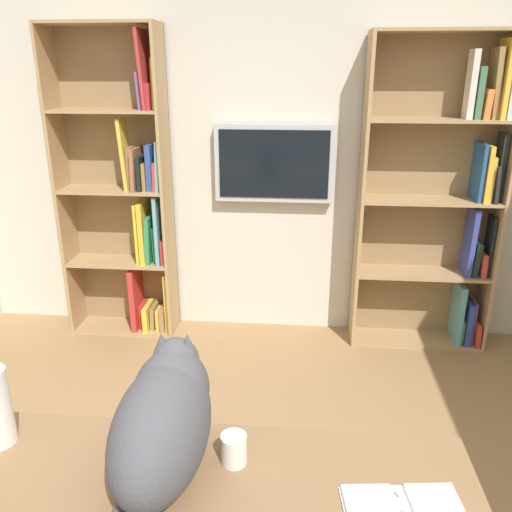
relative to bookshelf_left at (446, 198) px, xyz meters
The scene contains 6 objects.
wall_back 1.25m from the bookshelf_left, ahead, with size 4.52×0.06×2.70m, color beige.
bookshelf_left is the anchor object (origin of this frame).
bookshelf_right 2.22m from the bookshelf_left, ahead, with size 0.78×0.28×2.18m.
wall_mounted_tv 1.19m from the bookshelf_left, ahead, with size 0.83×0.07×0.54m.
cat 2.66m from the bookshelf_left, 59.33° to the left, with size 0.27×0.69×0.37m.
coffee_mug 2.55m from the bookshelf_left, 62.81° to the left, with size 0.08×0.08×0.10m, color white.
Camera 1 is at (-0.23, 1.45, 1.90)m, focal length 36.22 mm.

